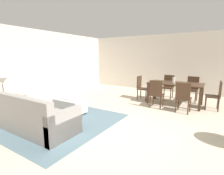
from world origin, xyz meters
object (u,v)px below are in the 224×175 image
(couch, at_px, (32,117))
(dining_chair_near_right, at_px, (183,96))
(dining_table, at_px, (175,85))
(dining_chair_near_left, at_px, (156,92))
(dining_chair_head_west, at_px, (141,86))
(dining_chair_far_left, at_px, (168,85))
(vase_centerpiece, at_px, (174,80))
(book_on_ottoman, at_px, (68,99))
(dining_chair_far_right, at_px, (192,87))
(ottoman_table, at_px, (70,105))
(table_lamp, at_px, (2,82))
(dining_chair_head_east, at_px, (216,94))
(side_table, at_px, (5,101))

(couch, relative_size, dining_chair_near_right, 2.35)
(dining_table, xyz_separation_m, dining_chair_near_left, (-0.41, -0.80, -0.15))
(dining_chair_near_left, xyz_separation_m, dining_chair_head_west, (-0.84, 0.81, 0.00))
(dining_chair_far_left, bearing_deg, dining_table, -62.88)
(vase_centerpiece, bearing_deg, book_on_ottoman, -131.59)
(couch, height_order, dining_chair_far_left, dining_chair_far_left)
(couch, height_order, dining_chair_near_right, dining_chair_near_right)
(dining_chair_far_right, xyz_separation_m, dining_chair_head_west, (-1.71, -0.80, 0.00))
(dining_chair_far_left, relative_size, dining_chair_far_right, 1.00)
(ottoman_table, bearing_deg, dining_chair_head_west, 66.83)
(table_lamp, xyz_separation_m, dining_chair_near_left, (3.29, 3.01, -0.48))
(dining_chair_head_east, height_order, book_on_ottoman, dining_chair_head_east)
(couch, relative_size, side_table, 3.68)
(dining_table, distance_m, dining_chair_near_left, 0.91)
(vase_centerpiece, bearing_deg, dining_table, 15.49)
(table_lamp, bearing_deg, book_on_ottoman, 41.61)
(vase_centerpiece, xyz_separation_m, book_on_ottoman, (-2.36, -2.66, -0.41))
(vase_centerpiece, bearing_deg, dining_chair_near_right, -60.81)
(dining_chair_head_east, height_order, dining_chair_head_west, same)
(ottoman_table, bearing_deg, vase_centerpiece, 48.53)
(dining_chair_far_right, bearing_deg, dining_chair_far_left, 177.31)
(couch, relative_size, dining_chair_far_right, 2.35)
(dining_table, bearing_deg, dining_chair_near_left, -117.15)
(dining_table, relative_size, dining_chair_far_right, 1.92)
(dining_chair_near_right, height_order, dining_chair_head_east, same)
(couch, bearing_deg, ottoman_table, 93.47)
(side_table, relative_size, vase_centerpiece, 2.99)
(side_table, relative_size, table_lamp, 1.12)
(dining_chair_near_right, bearing_deg, ottoman_table, -147.27)
(couch, distance_m, dining_chair_near_right, 4.10)
(table_lamp, height_order, dining_chair_far_left, table_lamp)
(dining_chair_head_west, bearing_deg, table_lamp, -122.62)
(dining_table, height_order, book_on_ottoman, dining_table)
(dining_chair_far_left, relative_size, dining_chair_head_west, 1.00)
(side_table, bearing_deg, dining_table, 45.87)
(side_table, xyz_separation_m, dining_chair_far_right, (4.15, 4.62, 0.06))
(ottoman_table, xyz_separation_m, dining_chair_near_right, (2.80, 1.80, 0.27))
(dining_chair_near_right, distance_m, vase_centerpiece, 1.02)
(dining_chair_head_east, xyz_separation_m, vase_centerpiece, (-1.28, 0.00, 0.34))
(book_on_ottoman, bearing_deg, dining_chair_near_right, 32.79)
(couch, xyz_separation_m, side_table, (-1.38, 0.09, 0.17))
(side_table, distance_m, vase_centerpiece, 5.27)
(dining_chair_near_left, distance_m, dining_chair_head_east, 1.81)
(table_lamp, xyz_separation_m, vase_centerpiece, (3.64, 3.79, -0.14))
(side_table, distance_m, dining_chair_near_left, 4.46)
(dining_chair_far_right, bearing_deg, vase_centerpiece, -122.04)
(dining_chair_near_left, bearing_deg, dining_chair_head_east, 25.49)
(dining_chair_far_right, bearing_deg, ottoman_table, -129.43)
(side_table, relative_size, dining_chair_near_right, 0.64)
(ottoman_table, height_order, dining_chair_far_right, dining_chair_far_right)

